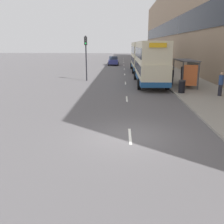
{
  "coord_description": "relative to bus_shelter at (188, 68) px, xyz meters",
  "views": [
    {
      "loc": [
        -0.4,
        -10.63,
        4.02
      ],
      "look_at": [
        -1.57,
        19.35,
        -4.14
      ],
      "focal_mm": 40.0,
      "sensor_mm": 36.0,
      "label": 1
    }
  ],
  "objects": [
    {
      "name": "lane_mark_2",
      "position": [
        -5.77,
        2.86,
        -1.87
      ],
      "size": [
        0.12,
        2.0,
        0.01
      ],
      "color": "silver",
      "rests_on": "ground_plane"
    },
    {
      "name": "lane_mark_7",
      "position": [
        -5.77,
        42.7,
        -1.87
      ],
      "size": [
        0.12,
        2.0,
        0.01
      ],
      "color": "silver",
      "rests_on": "ground_plane"
    },
    {
      "name": "lane_mark_3",
      "position": [
        -5.77,
        10.83,
        -1.87
      ],
      "size": [
        0.12,
        2.0,
        0.01
      ],
      "color": "silver",
      "rests_on": "ground_plane"
    },
    {
      "name": "pavement",
      "position": [
        0.73,
        25.43,
        -1.81
      ],
      "size": [
        5.0,
        93.0,
        0.14
      ],
      "color": "gray",
      "rests_on": "ground_plane"
    },
    {
      "name": "lane_mark_1",
      "position": [
        -5.77,
        -5.1,
        -1.87
      ],
      "size": [
        0.12,
        2.0,
        0.01
      ],
      "color": "silver",
      "rests_on": "ground_plane"
    },
    {
      "name": "double_decker_bus_near",
      "position": [
        -3.3,
        2.27,
        0.41
      ],
      "size": [
        2.85,
        10.46,
        4.3
      ],
      "color": "beige",
      "rests_on": "ground_plane"
    },
    {
      "name": "ground_plane",
      "position": [
        -5.77,
        -13.07,
        -1.88
      ],
      "size": [
        220.0,
        220.0,
        0.0
      ],
      "primitive_type": "plane",
      "color": "#5B595B"
    },
    {
      "name": "pedestrian_at_shelter",
      "position": [
        -1.26,
        0.92,
        -0.89
      ],
      "size": [
        0.33,
        0.33,
        1.66
      ],
      "color": "#23232D",
      "rests_on": "ground_plane"
    },
    {
      "name": "terrace_facade",
      "position": [
        4.72,
        25.43,
        6.04
      ],
      "size": [
        3.1,
        93.0,
        15.84
      ],
      "color": "#9E846B",
      "rests_on": "ground_plane"
    },
    {
      "name": "lane_mark_0",
      "position": [
        -5.77,
        -13.07,
        -1.87
      ],
      "size": [
        0.12,
        2.0,
        0.01
      ],
      "color": "silver",
      "rests_on": "ground_plane"
    },
    {
      "name": "pedestrian_2",
      "position": [
        1.47,
        -4.28,
        -0.8
      ],
      "size": [
        0.36,
        0.36,
        1.83
      ],
      "color": "#23232D",
      "rests_on": "ground_plane"
    },
    {
      "name": "double_decker_bus_ahead",
      "position": [
        -3.29,
        15.45,
        0.41
      ],
      "size": [
        2.85,
        11.41,
        4.3
      ],
      "color": "beige",
      "rests_on": "ground_plane"
    },
    {
      "name": "pedestrian_1",
      "position": [
        0.39,
        3.75,
        -0.83
      ],
      "size": [
        0.35,
        0.35,
        1.78
      ],
      "color": "#23232D",
      "rests_on": "ground_plane"
    },
    {
      "name": "traffic_light_far_kerb",
      "position": [
        -10.17,
        4.58,
        1.44
      ],
      "size": [
        0.3,
        0.32,
        4.93
      ],
      "color": "black",
      "rests_on": "ground_plane"
    },
    {
      "name": "lane_mark_4",
      "position": [
        -5.77,
        18.8,
        -1.87
      ],
      "size": [
        0.12,
        2.0,
        0.01
      ],
      "color": "silver",
      "rests_on": "ground_plane"
    },
    {
      "name": "lane_mark_6",
      "position": [
        -5.77,
        34.73,
        -1.87
      ],
      "size": [
        0.12,
        2.0,
        0.01
      ],
      "color": "silver",
      "rests_on": "ground_plane"
    },
    {
      "name": "lane_mark_8",
      "position": [
        -5.77,
        50.67,
        -1.87
      ],
      "size": [
        0.12,
        2.0,
        0.01
      ],
      "color": "silver",
      "rests_on": "ground_plane"
    },
    {
      "name": "car_0",
      "position": [
        -7.85,
        26.74,
        -1.01
      ],
      "size": [
        2.02,
        4.4,
        1.76
      ],
      "rotation": [
        0.0,
        0.0,
        3.14
      ],
      "color": "navy",
      "rests_on": "ground_plane"
    },
    {
      "name": "litter_bin",
      "position": [
        -1.22,
        -3.17,
        -1.21
      ],
      "size": [
        0.55,
        0.55,
        1.05
      ],
      "color": "black",
      "rests_on": "ground_plane"
    },
    {
      "name": "lane_mark_5",
      "position": [
        -5.77,
        26.76,
        -1.87
      ],
      "size": [
        0.12,
        2.0,
        0.01
      ],
      "color": "silver",
      "rests_on": "ground_plane"
    },
    {
      "name": "bus_shelter",
      "position": [
        0.0,
        0.0,
        0.0
      ],
      "size": [
        1.6,
        4.2,
        2.48
      ],
      "color": "#4C4C51",
      "rests_on": "ground_plane"
    }
  ]
}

